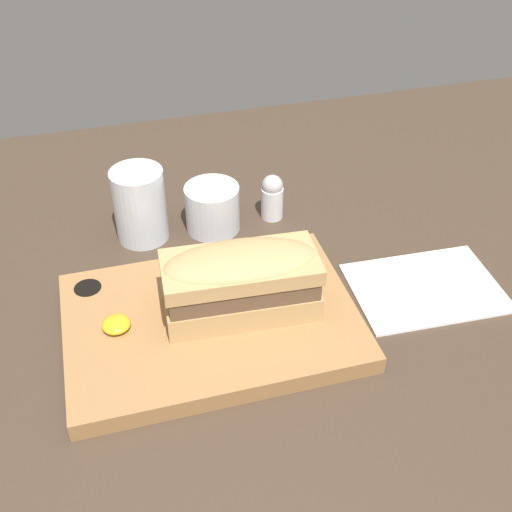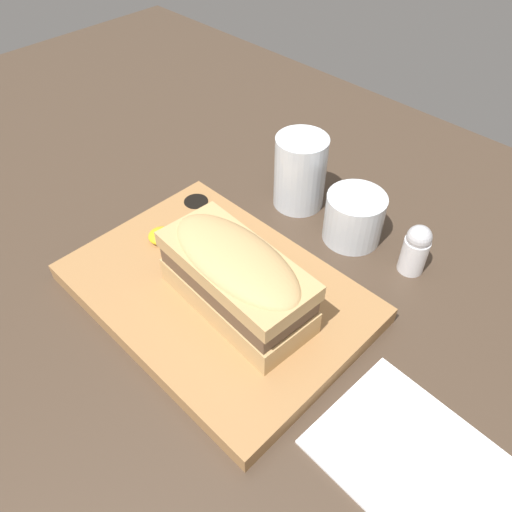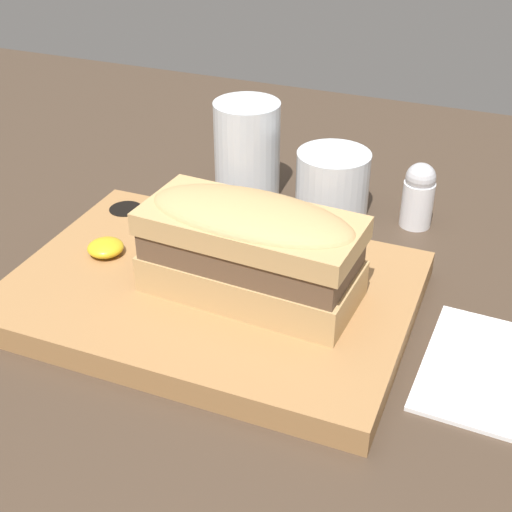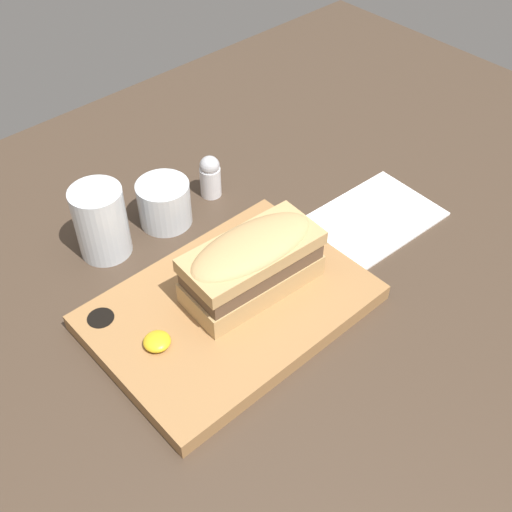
% 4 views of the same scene
% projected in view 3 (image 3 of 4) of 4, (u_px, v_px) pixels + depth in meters
% --- Properties ---
extents(dining_table, '(1.78, 1.30, 0.02)m').
position_uv_depth(dining_table, '(175.00, 341.00, 0.63)').
color(dining_table, '#423326').
rests_on(dining_table, ground).
extents(serving_board, '(0.36, 0.25, 0.03)m').
position_uv_depth(serving_board, '(211.00, 292.00, 0.66)').
color(serving_board, '#9E7042').
rests_on(serving_board, dining_table).
extents(sandwich, '(0.19, 0.10, 0.09)m').
position_uv_depth(sandwich, '(251.00, 245.00, 0.61)').
color(sandwich, tan).
rests_on(sandwich, serving_board).
extents(mustard_dollop, '(0.03, 0.03, 0.01)m').
position_uv_depth(mustard_dollop, '(106.00, 248.00, 0.68)').
color(mustard_dollop, gold).
rests_on(mustard_dollop, serving_board).
extents(water_glass, '(0.08, 0.08, 0.11)m').
position_uv_depth(water_glass, '(247.00, 155.00, 0.82)').
color(water_glass, silver).
rests_on(water_glass, dining_table).
extents(wine_glass, '(0.08, 0.08, 0.07)m').
position_uv_depth(wine_glass, '(332.00, 186.00, 0.80)').
color(wine_glass, silver).
rests_on(wine_glass, dining_table).
extents(salt_shaker, '(0.03, 0.03, 0.07)m').
position_uv_depth(salt_shaker, '(418.00, 195.00, 0.77)').
color(salt_shaker, white).
rests_on(salt_shaker, dining_table).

